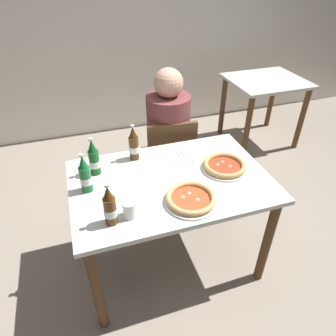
% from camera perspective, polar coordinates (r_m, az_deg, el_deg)
% --- Properties ---
extents(ground_plane, '(8.00, 8.00, 0.00)m').
position_cam_1_polar(ground_plane, '(2.38, 0.39, -16.57)').
color(ground_plane, gray).
extents(back_wall_tiled, '(7.00, 0.10, 2.60)m').
position_cam_1_polar(back_wall_tiled, '(3.66, -11.63, 25.88)').
color(back_wall_tiled, silver).
rests_on(back_wall_tiled, ground_plane).
extents(dining_table_main, '(1.20, 0.80, 0.75)m').
position_cam_1_polar(dining_table_main, '(1.92, 0.46, -4.83)').
color(dining_table_main, silver).
rests_on(dining_table_main, ground_plane).
extents(chair_behind_table, '(0.44, 0.44, 0.85)m').
position_cam_1_polar(chair_behind_table, '(2.52, 0.25, 1.96)').
color(chair_behind_table, brown).
rests_on(chair_behind_table, ground_plane).
extents(diner_seated, '(0.34, 0.34, 1.21)m').
position_cam_1_polar(diner_seated, '(2.51, 0.06, 4.53)').
color(diner_seated, '#2D3342').
rests_on(diner_seated, ground_plane).
extents(dining_table_background, '(0.80, 0.70, 0.75)m').
position_cam_1_polar(dining_table_background, '(3.63, 17.63, 13.22)').
color(dining_table_background, silver).
rests_on(dining_table_background, ground_plane).
extents(pizza_margherita_near, '(0.30, 0.30, 0.04)m').
position_cam_1_polar(pizza_margherita_near, '(1.68, 4.32, -5.77)').
color(pizza_margherita_near, white).
rests_on(pizza_margherita_near, dining_table_main).
extents(pizza_marinara_far, '(0.29, 0.29, 0.04)m').
position_cam_1_polar(pizza_marinara_far, '(1.96, 10.54, 0.42)').
color(pizza_marinara_far, white).
rests_on(pizza_marinara_far, dining_table_main).
extents(beer_bottle_left, '(0.07, 0.07, 0.25)m').
position_cam_1_polar(beer_bottle_left, '(1.99, -6.45, 4.34)').
color(beer_bottle_left, '#512D0F').
rests_on(beer_bottle_left, dining_table_main).
extents(beer_bottle_center, '(0.07, 0.07, 0.25)m').
position_cam_1_polar(beer_bottle_center, '(1.89, -13.73, 1.65)').
color(beer_bottle_center, '#14591E').
rests_on(beer_bottle_center, dining_table_main).
extents(beer_bottle_right, '(0.07, 0.07, 0.25)m').
position_cam_1_polar(beer_bottle_right, '(1.76, -15.28, -1.38)').
color(beer_bottle_right, '#196B2D').
rests_on(beer_bottle_right, dining_table_main).
extents(beer_bottle_extra, '(0.07, 0.07, 0.25)m').
position_cam_1_polar(beer_bottle_extra, '(1.53, -10.86, -7.24)').
color(beer_bottle_extra, '#512D0F').
rests_on(beer_bottle_extra, dining_table_main).
extents(napkin_with_cutlery, '(0.20, 0.20, 0.01)m').
position_cam_1_polar(napkin_with_cutlery, '(2.05, 2.74, 2.22)').
color(napkin_with_cutlery, white).
rests_on(napkin_with_cutlery, dining_table_main).
extents(paper_cup, '(0.07, 0.07, 0.09)m').
position_cam_1_polar(paper_cup, '(1.59, -7.26, -7.70)').
color(paper_cup, white).
rests_on(paper_cup, dining_table_main).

